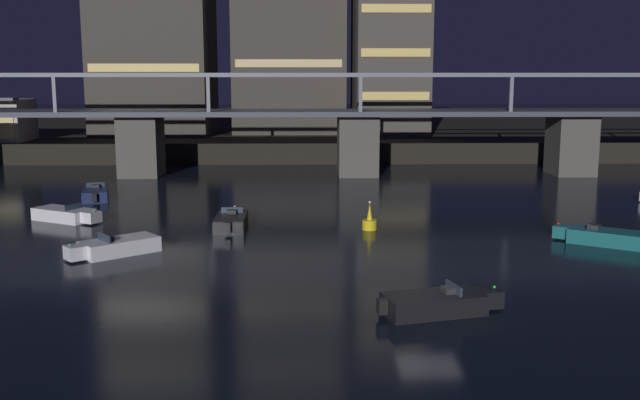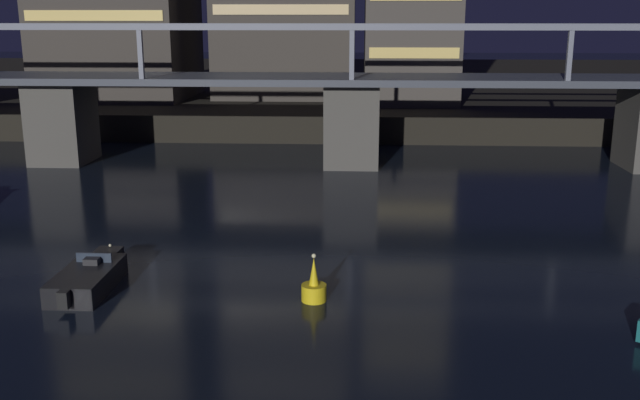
% 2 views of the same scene
% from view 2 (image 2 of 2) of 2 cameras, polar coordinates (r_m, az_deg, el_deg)
% --- Properties ---
extents(far_riverbank, '(240.00, 80.00, 2.20)m').
position_cam_2_polar(far_riverbank, '(96.80, 2.78, 9.11)').
color(far_riverbank, black).
rests_on(far_riverbank, ground).
extents(river_bridge, '(85.79, 6.40, 9.38)m').
position_cam_2_polar(river_bridge, '(48.74, 2.52, 7.47)').
color(river_bridge, '#4C4944').
rests_on(river_bridge, ground).
extents(speedboat_mid_center, '(1.81, 5.19, 1.16)m').
position_cam_2_polar(speedboat_mid_center, '(28.26, -17.80, -5.86)').
color(speedboat_mid_center, black).
rests_on(speedboat_mid_center, ground).
extents(channel_buoy, '(0.90, 0.90, 1.76)m').
position_cam_2_polar(channel_buoy, '(25.75, -0.49, -6.98)').
color(channel_buoy, yellow).
rests_on(channel_buoy, ground).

